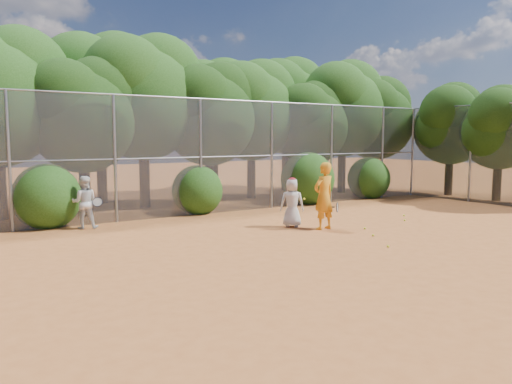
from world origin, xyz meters
TOP-DOWN VIEW (x-y plane):
  - ground at (0.00, 0.00)m, footprint 80.00×80.00m
  - fence_back at (-0.12, 6.00)m, footprint 20.05×0.09m
  - fence_side at (10.00, 3.00)m, footprint 0.09×6.09m
  - tree_2 at (-4.45, 7.83)m, footprint 3.99×3.47m
  - tree_3 at (-1.94, 8.84)m, footprint 4.89×4.26m
  - tree_4 at (0.55, 8.24)m, footprint 4.19×3.64m
  - tree_5 at (3.06, 9.04)m, footprint 4.51×3.92m
  - tree_6 at (5.55, 8.03)m, footprint 3.86×3.36m
  - tree_7 at (8.06, 8.64)m, footprint 4.77×4.14m
  - tree_8 at (10.05, 8.34)m, footprint 4.25×3.70m
  - tree_10 at (-2.93, 11.05)m, footprint 5.15×4.48m
  - tree_11 at (2.06, 10.64)m, footprint 4.64×4.03m
  - tree_12 at (6.56, 11.24)m, footprint 5.02×4.37m
  - tree_13 at (11.45, 5.03)m, footprint 3.86×3.36m
  - tree_14 at (11.25, 2.53)m, footprint 3.61×3.14m
  - bush_0 at (-6.00, 6.30)m, footprint 2.00×2.00m
  - bush_1 at (-1.00, 6.30)m, footprint 1.80×1.80m
  - bush_2 at (4.00, 6.30)m, footprint 2.20×2.20m
  - bush_3 at (7.50, 6.30)m, footprint 1.90×1.90m
  - player_yellow at (0.67, 1.44)m, footprint 0.86×0.57m
  - player_teen at (0.13, 2.26)m, footprint 0.85×0.79m
  - player_white at (-5.14, 5.40)m, footprint 0.92×0.83m
  - ball_0 at (1.67, 0.76)m, footprint 0.07×0.07m
  - ball_1 at (4.55, 1.77)m, footprint 0.07×0.07m
  - ball_2 at (0.37, -1.29)m, footprint 0.07×0.07m
  - ball_3 at (3.79, 1.10)m, footprint 0.07×0.07m
  - ball_4 at (1.09, -0.11)m, footprint 0.07×0.07m
  - ball_5 at (2.86, 4.10)m, footprint 0.07×0.07m

SIDE VIEW (x-z plane):
  - ground at x=0.00m, z-range 0.00..0.00m
  - ball_0 at x=1.67m, z-range 0.00..0.07m
  - ball_1 at x=4.55m, z-range 0.00..0.07m
  - ball_2 at x=0.37m, z-range 0.00..0.07m
  - ball_3 at x=3.79m, z-range 0.00..0.07m
  - ball_4 at x=1.09m, z-range 0.00..0.07m
  - ball_5 at x=2.86m, z-range 0.00..0.07m
  - player_teen at x=0.13m, z-range 0.00..1.49m
  - player_white at x=-5.14m, z-range 0.00..1.55m
  - bush_1 at x=-1.00m, z-range 0.00..1.80m
  - bush_3 at x=7.50m, z-range 0.00..1.90m
  - player_yellow at x=0.67m, z-range 0.00..1.96m
  - bush_0 at x=-6.00m, z-range 0.00..2.00m
  - bush_2 at x=4.00m, z-range 0.00..2.20m
  - fence_side at x=10.00m, z-range 0.04..4.06m
  - fence_back at x=-0.12m, z-range 0.04..4.06m
  - tree_14 at x=11.25m, z-range 0.77..5.71m
  - tree_6 at x=5.55m, z-range 0.82..6.11m
  - tree_13 at x=11.45m, z-range 0.82..6.11m
  - tree_2 at x=-4.45m, z-range 0.85..6.32m
  - tree_4 at x=0.55m, z-range 0.89..6.62m
  - tree_8 at x=10.05m, z-range 0.91..6.73m
  - tree_5 at x=3.06m, z-range 0.96..7.13m
  - tree_11 at x=2.06m, z-range 0.99..7.34m
  - tree_7 at x=8.06m, z-range 1.02..7.54m
  - tree_3 at x=-1.94m, z-range 1.04..7.75m
  - tree_12 at x=6.56m, z-range 1.07..7.95m
  - tree_10 at x=-2.93m, z-range 1.10..8.16m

